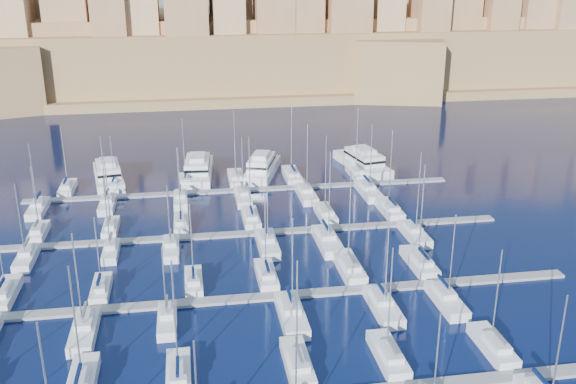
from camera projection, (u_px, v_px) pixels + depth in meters
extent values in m
plane|color=black|center=(263.00, 260.00, 97.73)|extent=(600.00, 600.00, 0.00)
cube|color=slate|center=(274.00, 296.00, 86.50)|extent=(84.00, 2.00, 0.40)
cube|color=slate|center=(256.00, 233.00, 106.97)|extent=(84.00, 2.00, 0.40)
cube|color=slate|center=(243.00, 190.00, 127.45)|extent=(84.00, 2.00, 0.40)
cube|color=silver|center=(82.00, 384.00, 67.74)|extent=(2.81, 9.36, 1.67)
cube|color=silver|center=(80.00, 380.00, 66.48)|extent=(1.96, 4.21, 0.70)
cylinder|color=#9EA0A8|center=(75.00, 322.00, 65.77)|extent=(0.18, 0.18, 12.78)
cube|color=#061339|center=(78.00, 374.00, 65.69)|extent=(0.35, 3.74, 0.35)
cube|color=silver|center=(179.00, 377.00, 68.99)|extent=(2.62, 8.74, 1.64)
cube|color=silver|center=(178.00, 372.00, 67.79)|extent=(1.84, 3.93, 0.70)
cylinder|color=#9EA0A8|center=(175.00, 316.00, 66.99)|extent=(0.18, 0.18, 12.79)
cube|color=#061339|center=(177.00, 366.00, 67.03)|extent=(0.35, 3.50, 0.35)
cube|color=silver|center=(297.00, 364.00, 71.13)|extent=(2.74, 9.12, 1.66)
cube|color=silver|center=(299.00, 360.00, 69.89)|extent=(1.91, 4.10, 0.70)
cylinder|color=#9EA0A8|center=(297.00, 310.00, 69.34)|extent=(0.18, 0.18, 11.65)
cube|color=#595B60|center=(300.00, 354.00, 69.11)|extent=(0.35, 3.65, 0.35)
cube|color=silver|center=(388.00, 356.00, 72.64)|extent=(2.69, 8.97, 1.65)
cube|color=silver|center=(391.00, 352.00, 71.41)|extent=(1.88, 4.04, 0.70)
cylinder|color=#9EA0A8|center=(390.00, 299.00, 70.71)|extent=(0.18, 0.18, 12.41)
cube|color=#595B60|center=(393.00, 346.00, 70.64)|extent=(0.35, 3.59, 0.35)
cube|color=silver|center=(492.00, 347.00, 74.42)|extent=(2.62, 8.72, 1.64)
cube|color=silver|center=(497.00, 342.00, 73.22)|extent=(1.83, 3.93, 0.70)
cylinder|color=#9EA0A8|center=(497.00, 295.00, 72.67)|extent=(0.18, 0.18, 11.34)
cube|color=#595B60|center=(500.00, 336.00, 72.46)|extent=(0.35, 3.49, 0.35)
cylinder|color=#9EA0A8|center=(296.00, 383.00, 58.87)|extent=(0.18, 0.18, 9.71)
cylinder|color=#9EA0A8|center=(436.00, 366.00, 59.91)|extent=(0.18, 0.18, 11.18)
cylinder|color=#9EA0A8|center=(559.00, 350.00, 61.71)|extent=(0.18, 0.18, 11.95)
cube|color=#061339|center=(543.00, 379.00, 64.91)|extent=(0.35, 3.59, 0.35)
cube|color=silver|center=(5.00, 295.00, 86.23)|extent=(2.78, 9.26, 1.66)
cube|color=silver|center=(2.00, 290.00, 84.97)|extent=(1.95, 4.17, 0.70)
cube|color=#061339|center=(0.00, 285.00, 84.19)|extent=(0.35, 3.71, 0.35)
cube|color=silver|center=(101.00, 290.00, 87.54)|extent=(2.39, 7.98, 1.60)
cube|color=silver|center=(100.00, 285.00, 86.42)|extent=(1.68, 3.59, 0.70)
cylinder|color=#9EA0A8|center=(98.00, 251.00, 86.02)|extent=(0.18, 0.18, 9.75)
cube|color=#061339|center=(99.00, 279.00, 85.69)|extent=(0.35, 3.19, 0.35)
cube|color=silver|center=(194.00, 283.00, 89.49)|extent=(2.43, 8.11, 1.61)
cube|color=silver|center=(193.00, 278.00, 88.35)|extent=(1.70, 3.65, 0.70)
cylinder|color=#9EA0A8|center=(191.00, 241.00, 87.81)|extent=(0.18, 0.18, 10.74)
cube|color=#061339|center=(193.00, 273.00, 87.63)|extent=(0.35, 3.24, 0.35)
cube|color=silver|center=(266.00, 276.00, 91.38)|extent=(2.65, 8.85, 1.64)
cube|color=silver|center=(267.00, 272.00, 90.17)|extent=(1.86, 3.98, 0.70)
cylinder|color=#9EA0A8|center=(265.00, 232.00, 89.59)|extent=(0.18, 0.18, 11.57)
cube|color=#061339|center=(267.00, 266.00, 89.41)|extent=(0.35, 3.54, 0.35)
cube|color=silver|center=(349.00, 268.00, 93.82)|extent=(3.04, 10.13, 1.71)
cube|color=silver|center=(351.00, 263.00, 92.48)|extent=(2.13, 4.56, 0.70)
cylinder|color=#9EA0A8|center=(350.00, 217.00, 91.69)|extent=(0.18, 0.18, 13.91)
cube|color=#595B60|center=(352.00, 258.00, 91.66)|extent=(0.35, 4.05, 0.35)
cube|color=silver|center=(419.00, 263.00, 95.31)|extent=(2.95, 9.85, 1.69)
cube|color=silver|center=(422.00, 259.00, 94.00)|extent=(2.07, 4.43, 0.70)
cylinder|color=#9EA0A8|center=(422.00, 212.00, 93.11)|extent=(0.18, 0.18, 14.31)
cube|color=#061339|center=(424.00, 254.00, 93.19)|extent=(0.35, 3.94, 0.35)
cube|color=silver|center=(84.00, 332.00, 77.38)|extent=(2.87, 9.56, 1.68)
cube|color=silver|center=(85.00, 319.00, 77.88)|extent=(2.01, 4.30, 0.70)
cylinder|color=#9EA0A8|center=(78.00, 282.00, 74.61)|extent=(0.18, 0.18, 12.32)
cube|color=#595B60|center=(84.00, 310.00, 77.97)|extent=(0.35, 3.82, 0.35)
cube|color=silver|center=(167.00, 322.00, 79.67)|extent=(2.36, 7.86, 1.59)
cube|color=silver|center=(167.00, 311.00, 80.02)|extent=(1.65, 3.54, 0.70)
cylinder|color=#9EA0A8|center=(164.00, 283.00, 77.45)|extent=(0.18, 0.18, 9.59)
cube|color=#595B60|center=(166.00, 302.00, 80.04)|extent=(0.35, 3.14, 0.35)
cube|color=silver|center=(292.00, 316.00, 80.89)|extent=(3.07, 10.23, 1.71)
cube|color=silver|center=(290.00, 304.00, 81.44)|extent=(2.15, 4.60, 0.70)
cylinder|color=#9EA0A8|center=(292.00, 266.00, 78.02)|extent=(0.18, 0.18, 12.65)
cube|color=#061339|center=(290.00, 294.00, 81.57)|extent=(0.35, 4.09, 0.35)
cube|color=silver|center=(383.00, 308.00, 82.93)|extent=(2.93, 9.77, 1.69)
cube|color=silver|center=(381.00, 296.00, 83.44)|extent=(2.05, 4.40, 0.70)
cylinder|color=#9EA0A8|center=(387.00, 259.00, 80.10)|extent=(0.18, 0.18, 12.59)
cube|color=#061339|center=(381.00, 287.00, 83.55)|extent=(0.35, 3.91, 0.35)
cube|color=silver|center=(446.00, 301.00, 84.47)|extent=(2.79, 9.31, 1.67)
cube|color=silver|center=(444.00, 290.00, 84.94)|extent=(1.96, 4.19, 0.70)
cylinder|color=#9EA0A8|center=(452.00, 257.00, 81.82)|extent=(0.18, 0.18, 11.65)
cube|color=#061339|center=(444.00, 281.00, 85.02)|extent=(0.35, 3.72, 0.35)
cube|color=silver|center=(39.00, 233.00, 106.12)|extent=(2.38, 7.92, 1.60)
cube|color=silver|center=(37.00, 229.00, 105.00)|extent=(1.66, 3.57, 0.70)
cylinder|color=#9EA0A8|center=(35.00, 198.00, 104.45)|extent=(0.18, 0.18, 10.68)
cube|color=#595B60|center=(36.00, 224.00, 104.28)|extent=(0.35, 3.17, 0.35)
cube|color=silver|center=(111.00, 229.00, 107.92)|extent=(2.41, 8.03, 1.60)
cube|color=silver|center=(110.00, 224.00, 106.79)|extent=(1.69, 3.61, 0.70)
cylinder|color=#9EA0A8|center=(108.00, 193.00, 106.20)|extent=(0.18, 0.18, 10.98)
cube|color=#595B60|center=(109.00, 219.00, 106.06)|extent=(0.35, 3.21, 0.35)
cube|color=silver|center=(181.00, 224.00, 109.76)|extent=(2.46, 8.19, 1.61)
cube|color=silver|center=(181.00, 220.00, 108.62)|extent=(1.72, 3.69, 0.70)
cylinder|color=#9EA0A8|center=(179.00, 184.00, 107.77)|extent=(0.18, 0.18, 12.68)
cube|color=#061339|center=(181.00, 215.00, 107.89)|extent=(0.35, 3.28, 0.35)
cube|color=silver|center=(251.00, 219.00, 112.04)|extent=(2.76, 9.20, 1.66)
cube|color=silver|center=(251.00, 215.00, 110.79)|extent=(1.93, 4.14, 0.70)
cylinder|color=#9EA0A8|center=(250.00, 176.00, 109.88)|extent=(0.18, 0.18, 13.91)
cube|color=#061339|center=(251.00, 210.00, 110.01)|extent=(0.35, 3.68, 0.35)
cube|color=silver|center=(325.00, 215.00, 113.98)|extent=(2.71, 9.04, 1.65)
cube|color=silver|center=(327.00, 210.00, 112.75)|extent=(1.90, 4.07, 0.70)
cylinder|color=#9EA0A8|center=(326.00, 173.00, 111.87)|extent=(0.18, 0.18, 13.58)
cube|color=#595B60|center=(327.00, 206.00, 111.98)|extent=(0.35, 3.62, 0.35)
cube|color=silver|center=(389.00, 210.00, 116.11)|extent=(2.93, 9.77, 1.69)
cube|color=silver|center=(391.00, 206.00, 114.81)|extent=(2.05, 4.40, 0.70)
cylinder|color=#9EA0A8|center=(391.00, 168.00, 113.97)|extent=(0.18, 0.18, 13.91)
cube|color=#061339|center=(392.00, 201.00, 114.00)|extent=(0.35, 3.91, 0.35)
cube|color=silver|center=(26.00, 259.00, 96.70)|extent=(2.51, 8.37, 1.62)
cube|color=silver|center=(27.00, 250.00, 97.09)|extent=(1.76, 3.76, 0.70)
cylinder|color=#9EA0A8|center=(20.00, 220.00, 94.14)|extent=(0.18, 0.18, 11.37)
cube|color=#595B60|center=(26.00, 242.00, 97.13)|extent=(0.35, 3.35, 0.35)
cube|color=silver|center=(111.00, 253.00, 98.95)|extent=(2.26, 7.55, 1.58)
cube|color=silver|center=(111.00, 244.00, 99.28)|extent=(1.59, 3.40, 0.70)
cylinder|color=#9EA0A8|center=(107.00, 215.00, 96.45)|extent=(0.18, 0.18, 11.37)
cube|color=#595B60|center=(110.00, 237.00, 99.28)|extent=(0.35, 3.02, 0.35)
cube|color=silver|center=(171.00, 250.00, 99.90)|extent=(2.54, 8.48, 1.62)
cube|color=silver|center=(171.00, 241.00, 100.30)|extent=(1.78, 3.82, 0.70)
cylinder|color=#9EA0A8|center=(169.00, 216.00, 97.57)|extent=(0.18, 0.18, 9.96)
cube|color=#595B60|center=(170.00, 234.00, 100.34)|extent=(0.35, 3.39, 0.35)
cube|color=silver|center=(267.00, 245.00, 101.44)|extent=(3.01, 10.03, 1.70)
cube|color=silver|center=(266.00, 236.00, 101.97)|extent=(2.11, 4.51, 0.70)
cylinder|color=#9EA0A8|center=(267.00, 201.00, 98.43)|extent=(0.18, 0.18, 13.56)
cube|color=#061339|center=(266.00, 228.00, 102.09)|extent=(0.35, 4.01, 0.35)
cube|color=silver|center=(328.00, 242.00, 102.51)|extent=(3.26, 10.85, 1.74)
cube|color=silver|center=(326.00, 233.00, 103.11)|extent=(2.28, 4.88, 0.70)
cylinder|color=#9EA0A8|center=(329.00, 196.00, 99.33)|extent=(0.18, 0.18, 14.31)
cube|color=#061339|center=(326.00, 225.00, 103.26)|extent=(0.35, 4.34, 0.35)
cube|color=silver|center=(414.00, 235.00, 105.35)|extent=(2.86, 9.54, 1.68)
cube|color=silver|center=(413.00, 226.00, 105.85)|extent=(2.00, 4.30, 0.70)
cylinder|color=#9EA0A8|center=(419.00, 193.00, 102.40)|extent=(0.18, 0.18, 13.43)
cube|color=#061339|center=(412.00, 219.00, 105.94)|extent=(0.35, 3.82, 0.35)
cube|color=silver|center=(68.00, 189.00, 127.17)|extent=(2.64, 8.81, 1.64)
cube|color=silver|center=(66.00, 185.00, 125.96)|extent=(1.85, 3.96, 0.70)
cylinder|color=#9EA0A8|center=(64.00, 155.00, 125.30)|extent=(0.18, 0.18, 12.01)
cube|color=#061339|center=(65.00, 180.00, 125.20)|extent=(0.35, 3.52, 0.35)
cube|color=silver|center=(115.00, 188.00, 127.94)|extent=(2.24, 7.47, 1.57)
cube|color=silver|center=(114.00, 183.00, 126.87)|extent=(1.57, 3.36, 0.70)
cylinder|color=#9EA0A8|center=(112.00, 160.00, 126.40)|extent=(0.18, 0.18, 9.77)
cube|color=#061339|center=(113.00, 179.00, 126.17)|extent=(0.35, 2.99, 0.35)
cube|color=silver|center=(186.00, 183.00, 130.77)|extent=(2.71, 9.04, 1.65)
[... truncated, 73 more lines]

